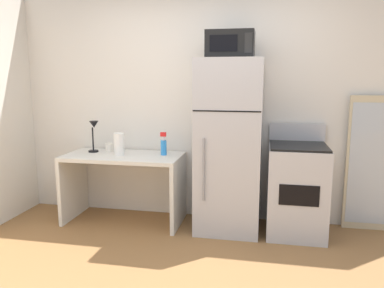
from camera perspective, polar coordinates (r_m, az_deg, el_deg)
wall_back_white at (r=4.22m, az=2.47°, el=6.26°), size 5.00×0.10×2.60m
desk at (r=4.21m, az=-10.25°, el=-4.52°), size 1.27×0.62×0.75m
desk_lamp at (r=4.33m, az=-14.63°, el=1.91°), size 0.14×0.12×0.35m
spray_bottle at (r=4.07m, az=-4.31°, el=-0.30°), size 0.06×0.06×0.25m
paper_towel_roll at (r=4.12m, az=-10.97°, el=-0.03°), size 0.11×0.11×0.24m
coffee_mug at (r=4.36m, az=-12.41°, el=-0.51°), size 0.08×0.08×0.09m
refrigerator at (r=3.87m, az=5.61°, el=-0.38°), size 0.65×0.63×1.76m
microwave at (r=3.80m, az=5.85°, el=14.72°), size 0.46×0.35×0.26m
oven_range at (r=3.97m, az=15.52°, el=-6.59°), size 0.57×0.61×1.10m
leaning_mirror at (r=4.28m, az=25.11°, el=-2.77°), size 0.44×0.03×1.40m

